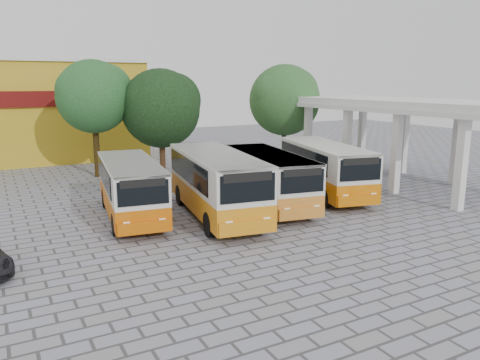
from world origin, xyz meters
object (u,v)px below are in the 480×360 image
bus_far_left (131,185)px  bus_far_right (325,166)px  bus_centre_right (269,176)px  bus_centre_left (216,180)px

bus_far_left → bus_far_right: (11.16, -0.69, 0.11)m
bus_centre_right → bus_far_right: (4.14, 0.61, 0.08)m
bus_far_right → bus_far_left: bearing=-170.2°
bus_centre_left → bus_far_right: 7.52m
bus_centre_right → bus_far_right: size_ratio=0.95×
bus_far_left → bus_far_right: bus_far_right is taller
bus_centre_left → bus_centre_right: (3.30, 0.47, -0.16)m
bus_centre_left → bus_centre_right: bearing=16.2°
bus_far_left → bus_centre_right: bus_centre_right is taller
bus_centre_left → bus_far_right: bearing=16.5°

